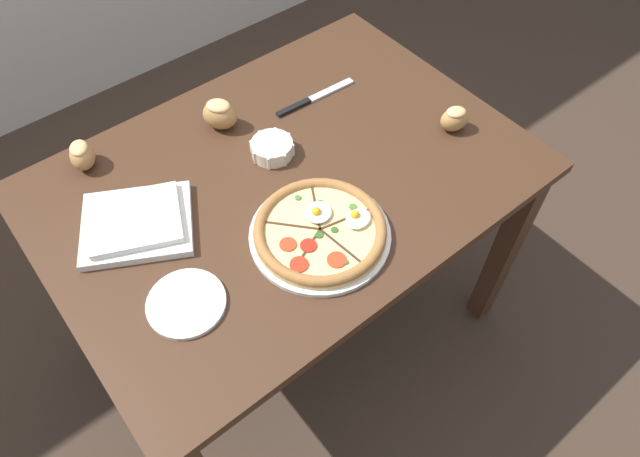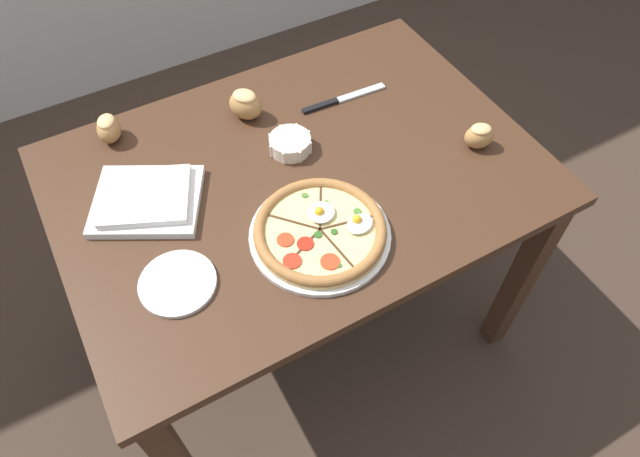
{
  "view_description": "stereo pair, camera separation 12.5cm",
  "coord_description": "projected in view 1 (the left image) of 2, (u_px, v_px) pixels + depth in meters",
  "views": [
    {
      "loc": [
        -0.52,
        -0.78,
        1.78
      ],
      "look_at": [
        -0.05,
        -0.2,
        0.78
      ],
      "focal_mm": 32.0,
      "sensor_mm": 36.0,
      "label": 1
    },
    {
      "loc": [
        -0.41,
        -0.85,
        1.78
      ],
      "look_at": [
        -0.05,
        -0.2,
        0.78
      ],
      "focal_mm": 32.0,
      "sensor_mm": 36.0,
      "label": 2
    }
  ],
  "objects": [
    {
      "name": "bread_piece_near",
      "position": [
        455.0,
        119.0,
        1.45
      ],
      "size": [
        0.09,
        0.08,
        0.07
      ],
      "rotation": [
        0.0,
        0.0,
        2.79
      ],
      "color": "#B27F47",
      "rests_on": "dining_table"
    },
    {
      "name": "bread_piece_far",
      "position": [
        82.0,
        155.0,
        1.38
      ],
      "size": [
        0.08,
        0.09,
        0.07
      ],
      "rotation": [
        0.0,
        0.0,
        1.17
      ],
      "color": "#B27F47",
      "rests_on": "dining_table"
    },
    {
      "name": "ramekin_bowl",
      "position": [
        272.0,
        148.0,
        1.41
      ],
      "size": [
        0.11,
        0.11,
        0.04
      ],
      "color": "silver",
      "rests_on": "dining_table"
    },
    {
      "name": "ground_plane",
      "position": [
        296.0,
        321.0,
        1.99
      ],
      "size": [
        12.0,
        12.0,
        0.0
      ],
      "primitive_type": "plane",
      "color": "#3D2D23"
    },
    {
      "name": "bread_piece_mid",
      "position": [
        220.0,
        114.0,
        1.45
      ],
      "size": [
        0.11,
        0.11,
        0.08
      ],
      "rotation": [
        0.0,
        0.0,
        2.2
      ],
      "color": "#B27F47",
      "rests_on": "dining_table"
    },
    {
      "name": "side_saucer",
      "position": [
        186.0,
        303.0,
        1.17
      ],
      "size": [
        0.16,
        0.16,
        0.01
      ],
      "color": "white",
      "rests_on": "dining_table"
    },
    {
      "name": "napkin_folded",
      "position": [
        136.0,
        223.0,
        1.28
      ],
      "size": [
        0.31,
        0.3,
        0.04
      ],
      "rotation": [
        0.0,
        0.0,
        -0.5
      ],
      "color": "silver",
      "rests_on": "dining_table"
    },
    {
      "name": "pizza",
      "position": [
        320.0,
        231.0,
        1.26
      ],
      "size": [
        0.32,
        0.32,
        0.05
      ],
      "color": "white",
      "rests_on": "dining_table"
    },
    {
      "name": "knife_main",
      "position": [
        314.0,
        98.0,
        1.55
      ],
      "size": [
        0.25,
        0.03,
        0.01
      ],
      "rotation": [
        0.0,
        0.0,
        -0.05
      ],
      "color": "silver",
      "rests_on": "dining_table"
    },
    {
      "name": "dining_table",
      "position": [
        287.0,
        205.0,
        1.48
      ],
      "size": [
        1.16,
        0.83,
        0.75
      ],
      "color": "#422819",
      "rests_on": "ground_plane"
    }
  ]
}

